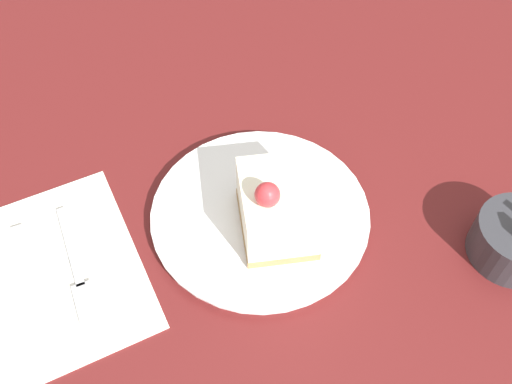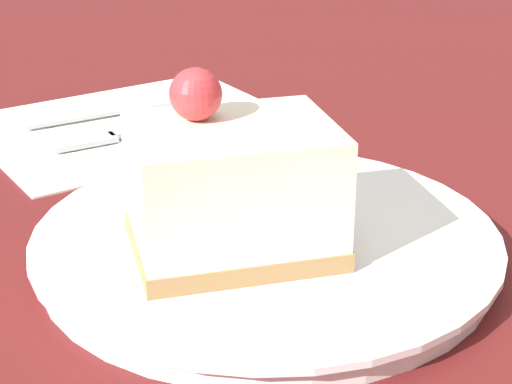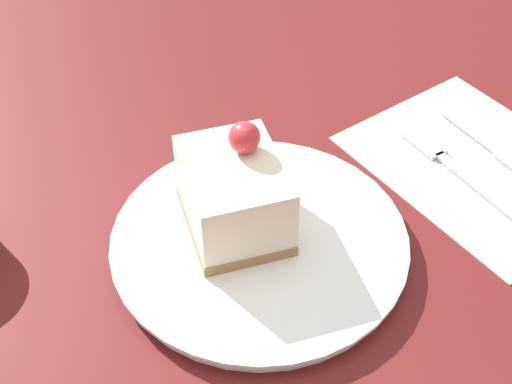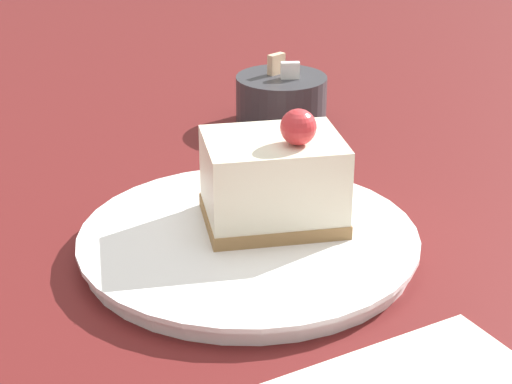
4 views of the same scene
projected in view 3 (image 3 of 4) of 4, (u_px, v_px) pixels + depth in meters
The scene contains 6 objects.
ground_plane at pixel (252, 228), 0.67m from camera, with size 4.00×4.00×0.00m, color #5B1919.
plate at pixel (259, 242), 0.64m from camera, with size 0.27×0.27×0.02m.
cake_slice at pixel (233, 192), 0.62m from camera, with size 0.11×0.13×0.10m.
napkin at pixel (479, 164), 0.73m from camera, with size 0.20×0.25×0.00m.
fork at pixel (450, 164), 0.72m from camera, with size 0.02×0.17×0.00m.
knife at pixel (509, 160), 0.73m from camera, with size 0.02×0.16×0.00m.
Camera 3 is at (-0.25, -0.38, 0.49)m, focal length 50.00 mm.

